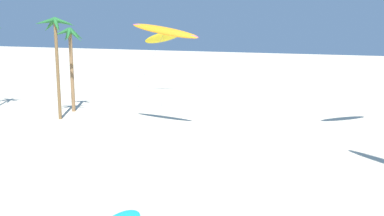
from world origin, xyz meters
name	(u,v)px	position (x,y,z in m)	size (l,w,h in m)	color
palm_tree_1	(71,47)	(-24.77, 46.58, 7.59)	(3.63, 3.52, 9.90)	olive
palm_tree_2	(55,33)	(-23.65, 42.41, 9.32)	(4.52, 4.27, 11.04)	brown
flying_kite_1	(163,37)	(-19.71, 61.73, 8.32)	(7.02, 10.27, 9.74)	yellow
flying_kite_4	(165,31)	(-10.31, 41.02, 9.74)	(7.20, 4.78, 10.74)	orange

